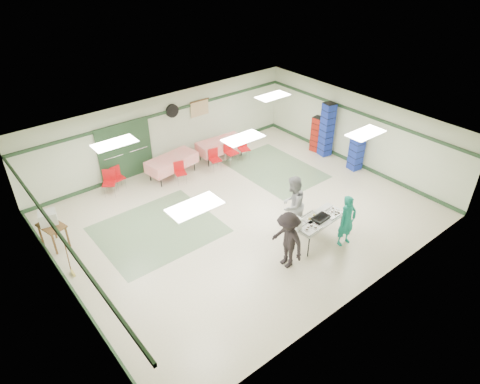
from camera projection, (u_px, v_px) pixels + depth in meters
floor at (243, 214)px, 13.64m from camera, size 11.00×11.00×0.00m
ceiling at (243, 137)px, 12.19m from camera, size 11.00×11.00×0.00m
wall_back at (166, 130)px, 15.86m from camera, size 11.00×0.00×11.00m
wall_front at (365, 254)px, 9.97m from camera, size 11.00×0.00×11.00m
wall_left at (61, 254)px, 10.00m from camera, size 0.00×9.00×9.00m
wall_right at (357, 130)px, 15.84m from camera, size 0.00×9.00×9.00m
trim_back at (165, 113)px, 15.46m from camera, size 11.00×0.06×0.10m
baseboard_back at (170, 161)px, 16.54m from camera, size 11.00×0.06×0.12m
trim_left at (56, 229)px, 9.63m from camera, size 0.06×9.00×0.10m
baseboard_left at (74, 293)px, 10.71m from camera, size 0.06×9.00×0.12m
trim_right at (360, 113)px, 15.44m from camera, size 0.06×9.00×0.10m
baseboard_right at (352, 161)px, 16.51m from camera, size 0.06×9.00×0.12m
green_patch_a at (158, 230)px, 12.97m from camera, size 3.50×3.00×0.01m
green_patch_b at (275, 169)px, 16.11m from camera, size 2.50×3.50×0.01m
double_door_left at (113, 155)px, 14.81m from camera, size 0.90×0.06×2.10m
double_door_right at (137, 147)px, 15.32m from camera, size 0.90×0.06×2.10m
door_frame at (125, 151)px, 15.05m from camera, size 2.00×0.03×2.15m
wall_fan at (172, 111)px, 15.60m from camera, size 0.50×0.10×0.50m
scroll_banner at (200, 108)px, 16.35m from camera, size 0.80×0.02×0.60m
serving_table at (319, 220)px, 12.17m from camera, size 1.79×0.84×0.76m
sheet_tray_right at (332, 213)px, 12.37m from camera, size 0.59×0.46×0.02m
sheet_tray_mid at (312, 218)px, 12.18m from camera, size 0.61×0.48×0.02m
sheet_tray_left at (310, 228)px, 11.76m from camera, size 0.61×0.48×0.02m
baking_pan at (321, 218)px, 12.13m from camera, size 0.54×0.36×0.08m
foam_box_stack at (297, 224)px, 11.67m from camera, size 0.23×0.22×0.35m
volunteer_teal at (347, 221)px, 12.02m from camera, size 0.62×0.44×1.58m
volunteer_grey at (292, 205)px, 12.47m from camera, size 1.07×0.94×1.83m
volunteer_dark at (288, 240)px, 11.22m from camera, size 0.68×1.12×1.68m
dining_table_a at (221, 145)px, 16.58m from camera, size 1.89×0.91×0.77m
dining_table_b at (172, 162)px, 15.41m from camera, size 1.97×1.09×0.77m
chair_a at (230, 150)px, 16.23m from camera, size 0.44×0.44×0.93m
chair_b at (214, 157)px, 15.86m from camera, size 0.44×0.45×0.82m
chair_c at (243, 146)px, 16.60m from camera, size 0.48×0.48×0.83m
chair_d at (180, 170)px, 15.06m from camera, size 0.46×0.46×0.80m
chair_loose_a at (117, 175)px, 14.75m from camera, size 0.42×0.42×0.81m
chair_loose_b at (109, 180)px, 14.39m from camera, size 0.58×0.58×0.90m
crate_stack_blue_a at (327, 130)px, 16.54m from camera, size 0.48×0.48×2.16m
crate_stack_red at (317, 134)px, 17.04m from camera, size 0.42×0.42×1.45m
crate_stack_blue_b at (356, 153)px, 15.79m from camera, size 0.47×0.47×1.35m
printer_table at (52, 228)px, 12.00m from camera, size 0.70×0.91×0.74m
office_printer at (48, 218)px, 11.92m from camera, size 0.55×0.51×0.37m
broom at (67, 254)px, 11.01m from camera, size 0.06×0.21×1.29m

